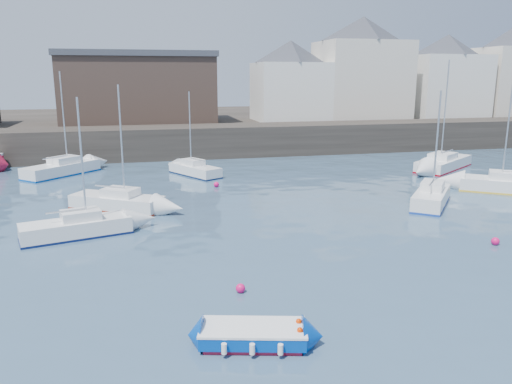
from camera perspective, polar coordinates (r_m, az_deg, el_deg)
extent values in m
plane|color=#2D4760|center=(17.72, 9.19, -13.46)|extent=(220.00, 220.00, 0.00)
cube|color=#28231E|center=(50.38, -6.04, 5.82)|extent=(90.00, 5.00, 3.00)
cube|color=#28231E|center=(68.18, -8.00, 7.59)|extent=(90.00, 32.00, 2.80)
cube|color=beige|center=(62.38, 11.92, 12.36)|extent=(10.00, 8.00, 9.00)
pyramid|color=#3A3D44|center=(62.60, 12.18, 17.76)|extent=(13.36, 13.36, 2.80)
cube|color=white|center=(67.34, 20.75, 11.21)|extent=(9.00, 7.00, 7.50)
pyramid|color=#3A3D44|center=(67.43, 21.10, 15.42)|extent=(11.88, 11.88, 2.45)
cube|color=beige|center=(72.70, 26.80, 11.14)|extent=(8.00, 7.00, 8.50)
pyramid|color=#3A3D44|center=(72.85, 27.26, 15.43)|extent=(11.14, 11.14, 2.45)
cube|color=white|center=(58.70, 3.92, 11.35)|extent=(8.00, 7.00, 6.50)
pyramid|color=#3A3D44|center=(58.73, 3.99, 15.72)|extent=(11.14, 11.14, 2.45)
cube|color=#3D2D26|center=(57.60, -13.26, 11.25)|extent=(16.00, 10.00, 7.00)
cube|color=#3A3D44|center=(57.62, -13.46, 15.03)|extent=(16.40, 10.40, 0.60)
cube|color=maroon|center=(15.64, -0.35, -16.83)|extent=(3.07, 1.86, 0.14)
cube|color=#003BA3|center=(15.51, -0.35, -15.97)|extent=(3.35, 2.07, 0.39)
cube|color=white|center=(15.40, -0.35, -15.22)|extent=(3.42, 2.12, 0.07)
cube|color=white|center=(15.48, -0.35, -15.77)|extent=(2.65, 1.53, 0.36)
cube|color=tan|center=(15.44, -0.35, -15.48)|extent=(0.45, 0.96, 0.05)
cylinder|color=white|center=(16.24, -3.20, -14.68)|extent=(0.16, 0.16, 0.31)
cylinder|color=white|center=(14.90, -3.67, -17.44)|extent=(0.16, 0.16, 0.31)
cylinder|color=white|center=(16.20, -0.27, -14.73)|extent=(0.16, 0.16, 0.31)
cylinder|color=white|center=(14.86, -0.43, -17.51)|extent=(0.16, 0.16, 0.31)
cylinder|color=white|center=(16.20, 2.66, -14.75)|extent=(0.16, 0.16, 0.31)
cylinder|color=white|center=(14.86, 2.81, -17.52)|extent=(0.16, 0.16, 0.31)
cube|color=white|center=(26.59, -19.84, -3.93)|extent=(5.51, 3.03, 0.86)
cube|color=#0B1744|center=(26.70, -19.78, -4.70)|extent=(5.56, 3.06, 0.11)
cube|color=white|center=(26.45, -19.40, -2.48)|extent=(2.11, 1.71, 0.48)
cylinder|color=silver|center=(25.91, -19.29, 3.52)|extent=(0.10, 0.10, 6.04)
cube|color=white|center=(31.21, -15.59, -1.16)|extent=(5.77, 4.60, 0.85)
cube|color=maroon|center=(31.30, -15.55, -1.81)|extent=(5.83, 4.64, 0.11)
cube|color=white|center=(30.90, -15.23, -0.01)|extent=(2.41, 2.22, 0.47)
cylinder|color=silver|center=(30.22, -15.13, 5.56)|extent=(0.09, 0.09, 6.54)
cube|color=white|center=(32.85, 19.39, -0.63)|extent=(4.66, 5.13, 0.95)
cube|color=#193C9B|center=(32.95, 19.33, -1.33)|extent=(4.71, 5.18, 0.13)
cube|color=white|center=(32.95, 19.54, 0.71)|extent=(2.15, 2.23, 0.53)
cylinder|color=silver|center=(32.76, 19.97, 5.53)|extent=(0.11, 0.11, 6.06)
cube|color=white|center=(38.67, 27.20, 0.62)|extent=(6.62, 5.61, 0.92)
cube|color=yellow|center=(38.75, 27.14, 0.05)|extent=(6.69, 5.66, 0.12)
cube|color=white|center=(38.51, 26.82, 1.70)|extent=(2.82, 2.65, 0.51)
cylinder|color=silver|center=(38.03, 26.88, 7.01)|extent=(0.10, 0.10, 7.63)
cube|color=white|center=(40.63, -6.99, 2.48)|extent=(3.92, 5.22, 0.83)
cube|color=#0A193D|center=(40.70, -6.98, 1.98)|extent=(3.96, 5.27, 0.11)
cube|color=white|center=(40.72, -7.23, 3.42)|extent=(1.94, 2.15, 0.46)
cylinder|color=silver|center=(40.56, -7.55, 7.20)|extent=(0.09, 0.09, 5.84)
cube|color=white|center=(46.10, 20.65, 3.05)|extent=(7.16, 6.02, 0.92)
cube|color=#98000D|center=(46.17, 20.61, 2.56)|extent=(7.23, 6.08, 0.12)
cube|color=white|center=(45.66, 20.56, 3.88)|extent=(3.04, 2.85, 0.51)
cylinder|color=silver|center=(44.92, 20.79, 8.69)|extent=(0.10, 0.10, 8.23)
cube|color=white|center=(43.40, -21.34, 2.43)|extent=(5.83, 5.98, 0.95)
cube|color=#05449D|center=(43.48, -21.30, 1.90)|extent=(5.89, 6.03, 0.13)
cube|color=white|center=(43.48, -21.10, 3.45)|extent=(2.63, 2.65, 0.53)
cylinder|color=silver|center=(43.28, -21.14, 7.92)|extent=(0.11, 0.11, 7.27)
sphere|color=#E60F61|center=(19.00, -1.78, -11.39)|extent=(0.36, 0.36, 0.36)
sphere|color=#E60F61|center=(26.56, 25.64, -5.46)|extent=(0.39, 0.39, 0.39)
sphere|color=#E60F61|center=(36.33, -4.55, 0.59)|extent=(0.39, 0.39, 0.39)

